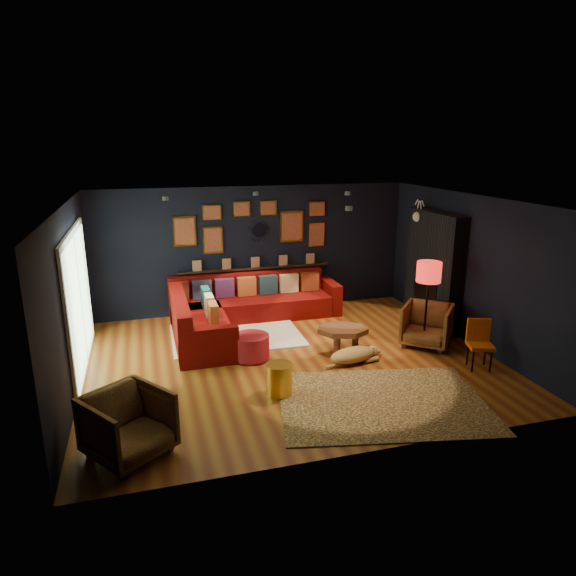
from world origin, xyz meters
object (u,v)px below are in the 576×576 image
object	(u,v)px
armchair_right	(427,323)
armchair_left	(128,422)
coffee_table	(343,333)
sectional	(234,311)
orange_chair	(479,340)
gold_stool	(279,379)
floor_lamp	(429,276)
dog	(353,352)
pouf	(251,346)

from	to	relation	value
armchair_right	armchair_left	bearing A→B (deg)	-116.44
coffee_table	armchair_left	xyz separation A→B (m)	(-3.41, -2.04, 0.04)
sectional	orange_chair	size ratio (longest dim) A/B	4.36
gold_stool	floor_lamp	distance (m)	3.26
orange_chair	dog	bearing A→B (deg)	178.13
armchair_right	floor_lamp	bearing A→B (deg)	-133.57
coffee_table	sectional	bearing A→B (deg)	129.72
pouf	gold_stool	xyz separation A→B (m)	(0.13, -1.31, 0.01)
coffee_table	gold_stool	size ratio (longest dim) A/B	2.22
pouf	orange_chair	world-z (taller)	orange_chair
pouf	dog	size ratio (longest dim) A/B	0.54
pouf	armchair_left	xyz separation A→B (m)	(-1.89, -2.25, 0.20)
armchair_left	gold_stool	xyz separation A→B (m)	(2.02, 0.94, -0.19)
gold_stool	orange_chair	bearing A→B (deg)	0.53
floor_lamp	dog	xyz separation A→B (m)	(-1.49, -0.35, -1.07)
gold_stool	armchair_right	bearing A→B (deg)	19.74
sectional	orange_chair	distance (m)	4.45
pouf	gold_stool	bearing A→B (deg)	-84.40
floor_lamp	dog	world-z (taller)	floor_lamp
pouf	floor_lamp	bearing A→B (deg)	-4.70
armchair_left	pouf	bearing A→B (deg)	14.39
armchair_right	dog	bearing A→B (deg)	-125.25
coffee_table	pouf	xyz separation A→B (m)	(-1.52, 0.21, -0.16)
armchair_right	sectional	bearing A→B (deg)	-169.58
coffee_table	dog	xyz separation A→B (m)	(0.02, -0.40, -0.19)
coffee_table	pouf	bearing A→B (deg)	172.24
coffee_table	pouf	distance (m)	1.54
armchair_left	floor_lamp	size ratio (longest dim) A/B	0.56
pouf	floor_lamp	xyz separation A→B (m)	(3.04, -0.25, 1.04)
pouf	orange_chair	xyz separation A→B (m)	(3.40, -1.28, 0.23)
sectional	armchair_right	size ratio (longest dim) A/B	4.19
floor_lamp	sectional	bearing A→B (deg)	148.44
gold_stool	dog	xyz separation A→B (m)	(1.42, 0.70, -0.04)
gold_stool	dog	distance (m)	1.58
coffee_table	orange_chair	size ratio (longest dim) A/B	1.32
sectional	orange_chair	bearing A→B (deg)	-40.44
sectional	armchair_right	xyz separation A→B (m)	(3.06, -1.86, 0.08)
coffee_table	orange_chair	bearing A→B (deg)	-29.66
floor_lamp	coffee_table	bearing A→B (deg)	178.39
pouf	dog	world-z (taller)	pouf
sectional	gold_stool	world-z (taller)	sectional
dog	armchair_left	bearing A→B (deg)	-165.08
sectional	coffee_table	world-z (taller)	sectional
sectional	armchair_left	world-z (taller)	sectional
armchair_right	floor_lamp	xyz separation A→B (m)	(-0.04, -0.00, 0.85)
coffee_table	pouf	size ratio (longest dim) A/B	1.73
sectional	armchair_left	distance (m)	4.30
pouf	armchair_right	bearing A→B (deg)	-4.58
coffee_table	gold_stool	world-z (taller)	coffee_table
gold_stool	orange_chair	size ratio (longest dim) A/B	0.59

